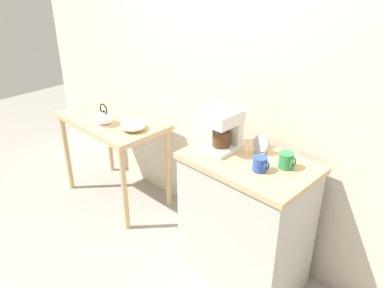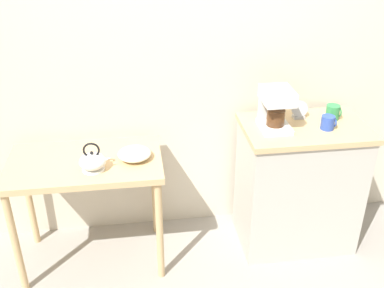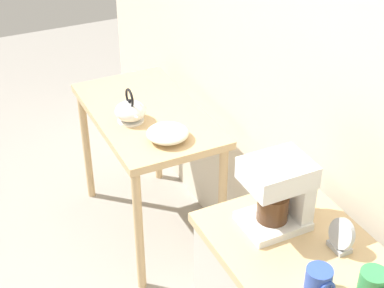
{
  "view_description": "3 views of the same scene",
  "coord_description": "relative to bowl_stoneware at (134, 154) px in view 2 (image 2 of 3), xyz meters",
  "views": [
    {
      "loc": [
        1.86,
        -1.69,
        2.03
      ],
      "look_at": [
        0.2,
        0.01,
        0.84
      ],
      "focal_mm": 37.01,
      "sensor_mm": 36.0,
      "label": 1
    },
    {
      "loc": [
        -0.39,
        -2.42,
        2.15
      ],
      "look_at": [
        -0.06,
        -0.04,
        0.85
      ],
      "focal_mm": 42.63,
      "sensor_mm": 36.0,
      "label": 2
    },
    {
      "loc": [
        1.75,
        -0.93,
        2.22
      ],
      "look_at": [
        -0.07,
        -0.05,
        0.94
      ],
      "focal_mm": 54.77,
      "sensor_mm": 36.0,
      "label": 3
    }
  ],
  "objects": [
    {
      "name": "wooden_table",
      "position": [
        -0.3,
        0.01,
        -0.14
      ],
      "size": [
        0.93,
        0.53,
        0.76
      ],
      "color": "tan",
      "rests_on": "ground_plane"
    },
    {
      "name": "ground_plane",
      "position": [
        0.41,
        0.02,
        -0.79
      ],
      "size": [
        8.0,
        8.0,
        0.0
      ],
      "primitive_type": "plane",
      "color": "gray"
    },
    {
      "name": "teakettle",
      "position": [
        -0.24,
        -0.09,
        0.02
      ],
      "size": [
        0.19,
        0.15,
        0.18
      ],
      "color": "white",
      "rests_on": "wooden_table"
    },
    {
      "name": "table_clock",
      "position": [
        1.07,
        0.15,
        0.15
      ],
      "size": [
        0.11,
        0.05,
        0.12
      ],
      "color": "#B2B5BA",
      "rests_on": "kitchen_counter"
    },
    {
      "name": "bowl_stoneware",
      "position": [
        0.0,
        0.0,
        0.0
      ],
      "size": [
        0.2,
        0.2,
        0.06
      ],
      "color": "beige",
      "rests_on": "wooden_table"
    },
    {
      "name": "back_wall",
      "position": [
        0.51,
        0.4,
        0.61
      ],
      "size": [
        4.4,
        0.1,
        2.8
      ],
      "primitive_type": "cube",
      "color": "beige",
      "rests_on": "ground_plane"
    },
    {
      "name": "kitchen_counter",
      "position": [
        1.07,
        0.04,
        -0.35
      ],
      "size": [
        0.78,
        0.51,
        0.89
      ],
      "color": "#BCB7AD",
      "rests_on": "ground_plane"
    },
    {
      "name": "coffee_maker",
      "position": [
        0.87,
        0.04,
        0.24
      ],
      "size": [
        0.18,
        0.22,
        0.26
      ],
      "color": "white",
      "rests_on": "kitchen_counter"
    },
    {
      "name": "mug_tall_green",
      "position": [
        1.28,
        0.11,
        0.15
      ],
      "size": [
        0.09,
        0.09,
        0.09
      ],
      "color": "#338C4C",
      "rests_on": "kitchen_counter"
    },
    {
      "name": "mug_blue",
      "position": [
        1.19,
        -0.02,
        0.14
      ],
      "size": [
        0.09,
        0.08,
        0.09
      ],
      "color": "#2D4CAD",
      "rests_on": "kitchen_counter"
    }
  ]
}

